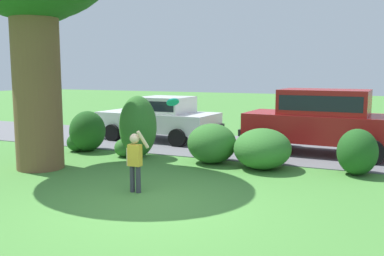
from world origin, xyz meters
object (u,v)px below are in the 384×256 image
frisbee (173,102)px  parked_suv (324,118)px  child_thrower (135,158)px  parked_sedan (160,117)px

frisbee → parked_suv: bearing=60.0°
child_thrower → frisbee: frisbee is taller
parked_sedan → child_thrower: (2.66, -6.09, -0.13)m
child_thrower → frisbee: (0.30, 1.12, 1.06)m
child_thrower → parked_suv: bearing=62.7°
parked_sedan → child_thrower: size_ratio=3.49×
parked_sedan → frisbee: size_ratio=14.19×
frisbee → child_thrower: bearing=-105.0°
parked_sedan → parked_suv: (5.63, -0.35, 0.23)m
parked_suv → child_thrower: bearing=-117.3°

